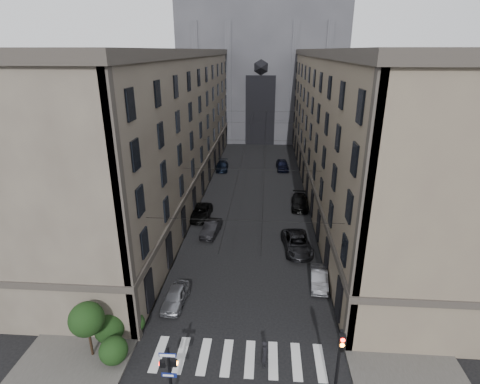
% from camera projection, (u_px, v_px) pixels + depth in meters
% --- Properties ---
extents(sidewalk_left, '(7.00, 80.00, 0.15)m').
position_uv_depth(sidewalk_left, '(182.00, 188.00, 53.85)').
color(sidewalk_left, '#383533').
rests_on(sidewalk_left, ground).
extents(sidewalk_right, '(7.00, 80.00, 0.15)m').
position_uv_depth(sidewalk_right, '(330.00, 192.00, 52.44)').
color(sidewalk_right, '#383533').
rests_on(sidewalk_right, ground).
extents(zebra_crossing, '(11.00, 3.20, 0.01)m').
position_uv_depth(zebra_crossing, '(238.00, 358.00, 24.28)').
color(zebra_crossing, beige).
rests_on(zebra_crossing, ground).
extents(building_left, '(13.60, 60.60, 18.85)m').
position_uv_depth(building_left, '(157.00, 124.00, 50.75)').
color(building_left, '#51473E').
rests_on(building_left, ground).
extents(building_right, '(13.60, 60.60, 18.85)m').
position_uv_depth(building_right, '(358.00, 126.00, 48.94)').
color(building_right, brown).
rests_on(building_right, ground).
extents(gothic_tower, '(35.00, 23.00, 58.00)m').
position_uv_depth(gothic_tower, '(262.00, 54.00, 83.15)').
color(gothic_tower, '#2D2D33').
rests_on(gothic_tower, ground).
extents(pedestrian_signal_left, '(1.02, 0.38, 4.00)m').
position_uv_depth(pedestrian_signal_left, '(169.00, 371.00, 20.43)').
color(pedestrian_signal_left, black).
rests_on(pedestrian_signal_left, ground).
extents(traffic_light_right, '(0.34, 0.50, 5.20)m').
position_uv_depth(traffic_light_right, '(339.00, 360.00, 19.86)').
color(traffic_light_right, black).
rests_on(traffic_light_right, ground).
extents(shrub_cluster, '(3.90, 4.40, 3.90)m').
position_uv_depth(shrub_cluster, '(104.00, 329.00, 24.23)').
color(shrub_cluster, black).
rests_on(shrub_cluster, sidewalk_left).
extents(tram_wires, '(14.00, 60.00, 0.43)m').
position_uv_depth(tram_wires, '(256.00, 141.00, 50.25)').
color(tram_wires, black).
rests_on(tram_wires, ground).
extents(car_left_near, '(1.85, 4.05, 1.35)m').
position_uv_depth(car_left_near, '(175.00, 297.00, 29.24)').
color(car_left_near, gray).
rests_on(car_left_near, ground).
extents(car_left_midnear, '(2.00, 4.40, 1.40)m').
position_uv_depth(car_left_midnear, '(211.00, 228.00, 40.35)').
color(car_left_midnear, black).
rests_on(car_left_midnear, ground).
extents(car_left_midfar, '(2.47, 5.15, 1.42)m').
position_uv_depth(car_left_midfar, '(201.00, 212.00, 44.30)').
color(car_left_midfar, black).
rests_on(car_left_midfar, ground).
extents(car_left_far, '(2.18, 4.78, 1.36)m').
position_uv_depth(car_left_far, '(222.00, 166.00, 62.07)').
color(car_left_far, black).
rests_on(car_left_far, ground).
extents(car_right_near, '(1.68, 4.07, 1.31)m').
position_uv_depth(car_right_near, '(319.00, 278.00, 31.59)').
color(car_right_near, slate).
rests_on(car_right_near, ground).
extents(car_right_midnear, '(3.14, 5.87, 1.57)m').
position_uv_depth(car_right_midnear, '(297.00, 243.00, 37.04)').
color(car_right_midnear, black).
rests_on(car_right_midnear, ground).
extents(car_right_midfar, '(2.32, 5.11, 1.45)m').
position_uv_depth(car_right_midfar, '(300.00, 202.00, 47.25)').
color(car_right_midfar, black).
rests_on(car_right_midfar, ground).
extents(car_right_far, '(2.15, 4.88, 1.63)m').
position_uv_depth(car_right_far, '(282.00, 165.00, 62.18)').
color(car_right_far, black).
rests_on(car_right_far, ground).
extents(pedestrian, '(0.61, 0.78, 1.89)m').
position_uv_depth(pedestrian, '(265.00, 354.00, 23.37)').
color(pedestrian, black).
rests_on(pedestrian, ground).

